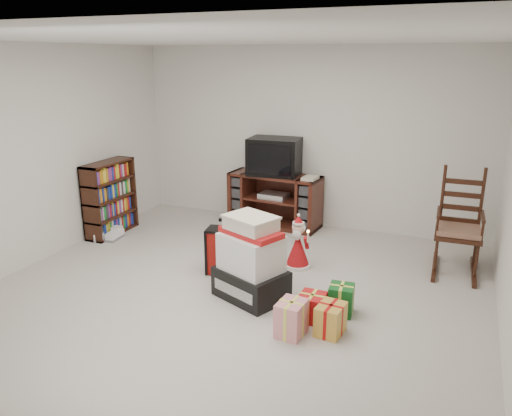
% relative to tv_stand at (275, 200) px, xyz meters
% --- Properties ---
extents(room, '(5.01, 5.01, 2.51)m').
position_rel_tv_stand_xyz_m(room, '(0.39, -2.24, 0.87)').
color(room, beige).
rests_on(room, ground).
extents(tv_stand, '(1.34, 0.57, 0.75)m').
position_rel_tv_stand_xyz_m(tv_stand, '(0.00, 0.00, 0.00)').
color(tv_stand, '#471D14').
rests_on(tv_stand, floor).
extents(bookshelf, '(0.27, 0.82, 1.00)m').
position_rel_tv_stand_xyz_m(bookshelf, '(-1.94, -1.20, 0.11)').
color(bookshelf, '#371B0F').
rests_on(bookshelf, floor).
extents(rocking_chair, '(0.52, 0.83, 1.23)m').
position_rel_tv_stand_xyz_m(rocking_chair, '(2.47, -0.67, 0.04)').
color(rocking_chair, '#371B0F').
rests_on(rocking_chair, floor).
extents(gift_pile, '(0.81, 0.71, 0.85)m').
position_rel_tv_stand_xyz_m(gift_pile, '(0.60, -2.22, -0.00)').
color(gift_pile, black).
rests_on(gift_pile, floor).
extents(red_suitcase, '(0.44, 0.28, 0.62)m').
position_rel_tv_stand_xyz_m(red_suitcase, '(0.11, -1.80, -0.11)').
color(red_suitcase, maroon).
rests_on(red_suitcase, floor).
extents(stocking, '(0.26, 0.13, 0.55)m').
position_rel_tv_stand_xyz_m(stocking, '(0.31, -2.04, -0.10)').
color(stocking, '#117B0D').
rests_on(stocking, floor).
extents(teddy_bear, '(0.26, 0.23, 0.39)m').
position_rel_tv_stand_xyz_m(teddy_bear, '(0.75, -2.20, -0.20)').
color(teddy_bear, brown).
rests_on(teddy_bear, floor).
extents(santa_figurine, '(0.31, 0.29, 0.63)m').
position_rel_tv_stand_xyz_m(santa_figurine, '(0.79, -1.31, -0.13)').
color(santa_figurine, '#A71216').
rests_on(santa_figurine, floor).
extents(mrs_claus_figurine, '(0.26, 0.25, 0.54)m').
position_rel_tv_stand_xyz_m(mrs_claus_figurine, '(0.02, -1.56, -0.17)').
color(mrs_claus_figurine, '#A71216').
rests_on(mrs_claus_figurine, floor).
extents(sneaker_pair, '(0.41, 0.33, 0.11)m').
position_rel_tv_stand_xyz_m(sneaker_pair, '(-1.85, -1.42, -0.32)').
color(sneaker_pair, white).
rests_on(sneaker_pair, floor).
extents(gift_cluster, '(0.54, 0.83, 0.25)m').
position_rel_tv_stand_xyz_m(gift_cluster, '(1.39, -2.49, -0.25)').
color(gift_cluster, '#B11415').
rests_on(gift_cluster, floor).
extents(crt_television, '(0.74, 0.57, 0.52)m').
position_rel_tv_stand_xyz_m(crt_television, '(-0.01, 0.00, 0.63)').
color(crt_television, black).
rests_on(crt_television, tv_stand).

